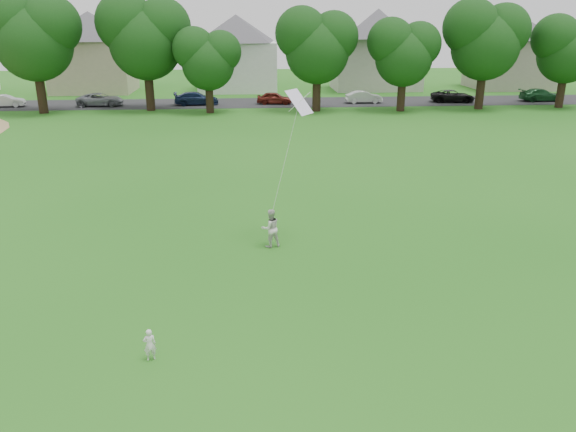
{
  "coord_description": "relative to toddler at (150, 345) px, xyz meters",
  "views": [
    {
      "loc": [
        0.82,
        -14.01,
        8.01
      ],
      "look_at": [
        2.02,
        2.0,
        2.3
      ],
      "focal_mm": 35.0,
      "sensor_mm": 36.0,
      "label": 1
    }
  ],
  "objects": [
    {
      "name": "tree_row",
      "position": [
        4.76,
        38.58,
        5.87
      ],
      "size": [
        83.61,
        8.85,
        10.57
      ],
      "color": "black",
      "rests_on": "ground"
    },
    {
      "name": "older_boy",
      "position": [
        3.29,
        7.04,
        0.3
      ],
      "size": [
        0.85,
        0.75,
        1.45
      ],
      "primitive_type": "imported",
      "rotation": [
        0.0,
        0.0,
        3.48
      ],
      "color": "silver",
      "rests_on": "ground"
    },
    {
      "name": "toddler",
      "position": [
        0.0,
        0.0,
        0.0
      ],
      "size": [
        0.36,
        0.28,
        0.86
      ],
      "primitive_type": "imported",
      "rotation": [
        0.0,
        0.0,
        3.43
      ],
      "color": "white",
      "rests_on": "ground"
    },
    {
      "name": "house_row",
      "position": [
        3.27,
        53.89,
        4.74
      ],
      "size": [
        76.32,
        14.03,
        10.5
      ],
      "color": "white",
      "rests_on": "ground"
    },
    {
      "name": "parked_cars",
      "position": [
        4.17,
        42.89,
        0.17
      ],
      "size": [
        64.72,
        2.53,
        1.22
      ],
      "color": "black",
      "rests_on": "ground"
    },
    {
      "name": "kite",
      "position": [
        3.83,
        7.28,
        2.7
      ],
      "size": [
        1.19,
        1.27,
        4.66
      ],
      "color": "white",
      "rests_on": "ground"
    },
    {
      "name": "street",
      "position": [
        1.67,
        43.89,
        -0.42
      ],
      "size": [
        90.0,
        7.0,
        0.01
      ],
      "primitive_type": "cube",
      "color": "#2D2D30",
      "rests_on": "ground"
    },
    {
      "name": "ground",
      "position": [
        1.67,
        1.89,
        -0.43
      ],
      "size": [
        160.0,
        160.0,
        0.0
      ],
      "primitive_type": "plane",
      "color": "#1F6316",
      "rests_on": "ground"
    }
  ]
}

